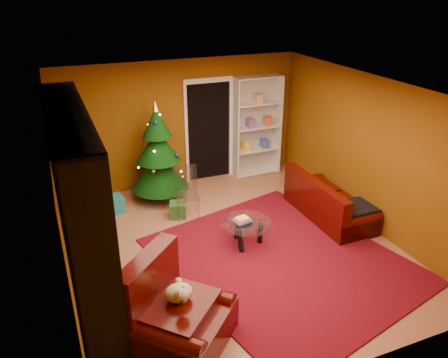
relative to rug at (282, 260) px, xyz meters
name	(u,v)px	position (x,y,z in m)	size (l,w,h in m)	color
floor	(233,248)	(-0.55, 0.65, -0.04)	(5.00, 5.50, 0.05)	#9C5B3D
ceiling	(235,87)	(-0.55, 0.65, 2.61)	(5.00, 5.50, 0.05)	silver
wall_back	(181,123)	(-0.55, 3.42, 1.29)	(5.00, 0.05, 2.60)	#7F470B
wall_left	(59,203)	(-3.07, 0.65, 1.29)	(0.05, 5.50, 2.60)	#7F470B
wall_right	(369,152)	(1.98, 0.65, 1.29)	(0.05, 5.50, 2.60)	#7F470B
doorway	(209,132)	(0.05, 3.38, 1.04)	(1.06, 0.60, 2.16)	black
rug	(282,260)	(0.00, 0.00, 0.00)	(3.19, 3.73, 0.02)	maroon
media_unit	(79,204)	(-2.82, 0.55, 1.27)	(0.51, 3.35, 2.57)	black
christmas_tree	(158,153)	(-1.20, 2.80, 0.95)	(1.12, 1.12, 1.99)	black
gift_box_teal	(114,204)	(-2.15, 2.58, 0.15)	(0.32, 0.32, 0.32)	teal
gift_box_green	(178,210)	(-1.10, 1.94, 0.13)	(0.29, 0.29, 0.29)	#265C24
gift_box_red	(157,188)	(-1.21, 3.07, 0.09)	(0.20, 0.20, 0.20)	maroon
white_bookshelf	(257,127)	(1.10, 3.22, 1.08)	(1.04, 0.37, 2.24)	white
armchair	(181,311)	(-1.93, -1.01, 0.44)	(1.15, 1.15, 0.90)	#360502
dog	(178,293)	(-1.93, -0.94, 0.66)	(0.40, 0.30, 0.29)	beige
sofa	(330,197)	(1.47, 0.90, 0.39)	(1.84, 0.83, 0.79)	#360502
coffee_table	(246,233)	(-0.33, 0.62, 0.21)	(0.85, 0.85, 0.53)	gray
acrylic_chair	(187,196)	(-0.93, 1.89, 0.42)	(0.44, 0.48, 0.85)	#66605B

